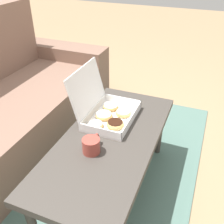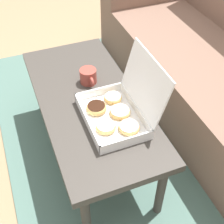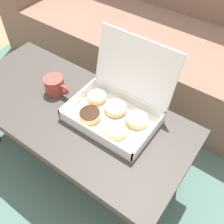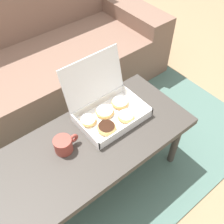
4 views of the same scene
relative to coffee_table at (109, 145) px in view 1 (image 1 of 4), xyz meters
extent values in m
plane|color=#937756|center=(0.00, 0.14, -0.39)|extent=(12.00, 12.00, 0.00)
cube|color=#4C6B60|center=(0.00, 0.44, -0.39)|extent=(2.48, 1.88, 0.01)
cube|color=#7A5B4C|center=(0.00, 0.81, -0.19)|extent=(1.88, 0.64, 0.41)
cube|color=#7A5B4C|center=(1.06, 0.91, -0.13)|extent=(0.24, 0.84, 0.53)
cube|color=#3D3833|center=(0.00, 0.00, 0.03)|extent=(1.11, 0.50, 0.04)
cylinder|color=#3D3833|center=(0.49, -0.19, -0.19)|extent=(0.04, 0.04, 0.40)
cylinder|color=#3D3833|center=(0.49, 0.19, -0.19)|extent=(0.04, 0.04, 0.40)
cube|color=white|center=(0.18, 0.06, 0.05)|extent=(0.37, 0.26, 0.01)
cube|color=white|center=(0.18, -0.07, 0.08)|extent=(0.37, 0.01, 0.05)
cube|color=white|center=(0.18, 0.18, 0.08)|extent=(0.37, 0.01, 0.05)
cube|color=white|center=(0.00, 0.06, 0.08)|extent=(0.01, 0.26, 0.05)
cube|color=white|center=(0.37, 0.06, 0.08)|extent=(0.01, 0.26, 0.05)
cube|color=white|center=(0.18, 0.22, 0.23)|extent=(0.37, 0.07, 0.25)
torus|color=tan|center=(0.24, 0.00, 0.07)|extent=(0.10, 0.10, 0.03)
cylinder|color=white|center=(0.24, 0.00, 0.08)|extent=(0.08, 0.08, 0.01)
torus|color=tan|center=(0.10, 0.01, 0.07)|extent=(0.10, 0.10, 0.03)
cylinder|color=black|center=(0.10, 0.01, 0.08)|extent=(0.09, 0.09, 0.02)
torus|color=tan|center=(0.06, 0.11, 0.07)|extent=(0.09, 0.09, 0.03)
cylinder|color=white|center=(0.06, 0.11, 0.08)|extent=(0.08, 0.08, 0.01)
torus|color=tan|center=(0.28, 0.10, 0.07)|extent=(0.10, 0.10, 0.03)
cylinder|color=white|center=(0.28, 0.10, 0.08)|extent=(0.09, 0.09, 0.01)
torus|color=tan|center=(0.17, 0.10, 0.07)|extent=(0.10, 0.10, 0.03)
cylinder|color=white|center=(0.17, 0.10, 0.08)|extent=(0.09, 0.09, 0.01)
cylinder|color=#993D33|center=(-0.14, 0.04, 0.09)|extent=(0.09, 0.09, 0.08)
torus|color=#993D33|center=(-0.07, 0.04, 0.09)|extent=(0.05, 0.02, 0.05)
camera|label=1|loc=(-1.05, -0.44, 0.95)|focal=42.00mm
camera|label=2|loc=(1.18, -0.33, 1.12)|focal=50.00mm
camera|label=3|loc=(0.61, -0.53, 0.92)|focal=42.00mm
camera|label=4|loc=(-0.42, -0.69, 1.15)|focal=42.00mm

